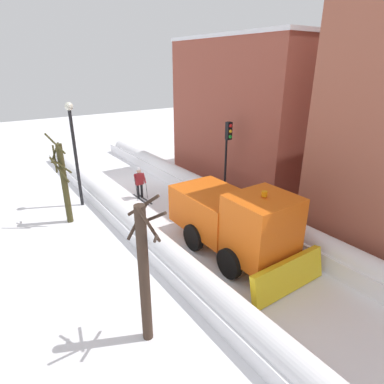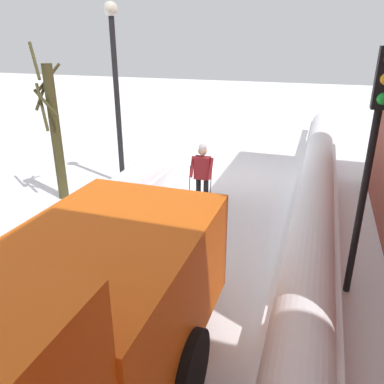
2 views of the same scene
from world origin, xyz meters
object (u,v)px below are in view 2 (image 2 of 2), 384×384
(skier, at_px, (202,172))
(street_lamp, at_px, (115,75))
(plow_truck, at_px, (41,358))
(traffic_light_pole, at_px, (375,133))
(bare_tree_near, at_px, (55,130))

(skier, xyz_separation_m, street_lamp, (2.98, -0.91, 2.37))
(skier, distance_m, street_lamp, 3.92)
(plow_truck, xyz_separation_m, skier, (0.55, -7.23, -0.48))
(traffic_light_pole, xyz_separation_m, bare_tree_near, (7.80, -2.24, -1.00))
(traffic_light_pole, relative_size, bare_tree_near, 1.00)
(street_lamp, bearing_deg, traffic_light_pole, 149.83)
(skier, xyz_separation_m, bare_tree_near, (4.07, 0.74, 1.03))
(plow_truck, relative_size, bare_tree_near, 1.38)
(street_lamp, relative_size, bare_tree_near, 1.24)
(skier, relative_size, bare_tree_near, 0.42)
(bare_tree_near, bearing_deg, traffic_light_pole, 163.95)
(skier, height_order, bare_tree_near, bare_tree_near)
(street_lamp, bearing_deg, plow_truck, 113.40)
(plow_truck, height_order, traffic_light_pole, traffic_light_pole)
(skier, relative_size, traffic_light_pole, 0.42)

